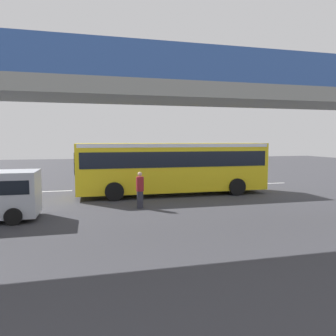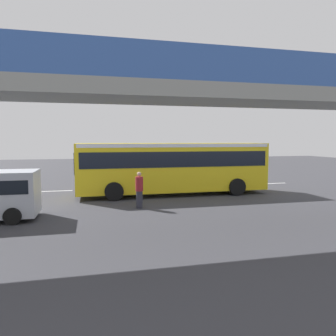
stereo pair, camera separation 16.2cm
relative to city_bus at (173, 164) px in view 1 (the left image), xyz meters
The scene contains 10 objects.
ground 2.24m from the city_bus, 136.36° to the right, with size 80.00×80.00×0.00m, color #38383D.
city_bus is the anchor object (origin of this frame).
pedestrian 4.45m from the city_bus, 53.29° to the left, with size 0.38×0.38×1.79m.
traffic_sign 5.12m from the city_bus, 114.71° to the right, with size 0.08×0.60×2.80m.
lane_dash_leftmost 9.57m from the city_bus, 161.06° to the right, with size 2.00×0.20×0.01m, color silver.
lane_dash_left 6.05m from the city_bus, 148.00° to the right, with size 2.00×0.20×0.01m, color silver.
lane_dash_centre 3.68m from the city_bus, 105.99° to the right, with size 2.00×0.20×0.01m, color silver.
lane_dash_right 4.75m from the city_bus, 44.24° to the right, with size 2.00×0.20×0.01m, color silver.
lane_dash_rightmost 7.98m from the city_bus, 23.13° to the right, with size 2.00×0.20×0.01m, color silver.
pedestrian_overpass 8.70m from the city_bus, 96.06° to the left, with size 28.56×2.60×6.24m.
Camera 1 is at (5.87, 19.70, 3.33)m, focal length 34.16 mm.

